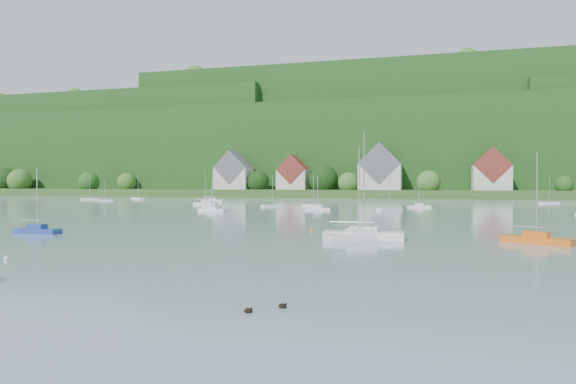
{
  "coord_description": "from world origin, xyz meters",
  "views": [
    {
      "loc": [
        23.26,
        -13.94,
        5.61
      ],
      "look_at": [
        -1.03,
        75.0,
        4.0
      ],
      "focal_mm": 32.31,
      "sensor_mm": 36.0,
      "label": 1
    }
  ],
  "objects_px": {
    "near_sailboat_4": "(364,234)",
    "near_sailboat_5": "(537,239)",
    "near_sailboat_3": "(359,236)",
    "near_sailboat_1": "(37,230)"
  },
  "relations": [
    {
      "from": "near_sailboat_3",
      "to": "near_sailboat_5",
      "type": "xyz_separation_m",
      "value": [
        16.18,
        1.63,
        -0.02
      ]
    },
    {
      "from": "near_sailboat_1",
      "to": "near_sailboat_3",
      "type": "distance_m",
      "value": 35.53
    },
    {
      "from": "near_sailboat_5",
      "to": "near_sailboat_1",
      "type": "bearing_deg",
      "value": -146.43
    },
    {
      "from": "near_sailboat_4",
      "to": "near_sailboat_5",
      "type": "height_order",
      "value": "near_sailboat_4"
    },
    {
      "from": "near_sailboat_4",
      "to": "near_sailboat_5",
      "type": "relative_size",
      "value": 1.27
    },
    {
      "from": "near_sailboat_4",
      "to": "near_sailboat_5",
      "type": "xyz_separation_m",
      "value": [
        15.87,
        0.46,
        -0.07
      ]
    },
    {
      "from": "near_sailboat_3",
      "to": "near_sailboat_4",
      "type": "bearing_deg",
      "value": 40.87
    },
    {
      "from": "near_sailboat_1",
      "to": "near_sailboat_3",
      "type": "relative_size",
      "value": 0.82
    },
    {
      "from": "near_sailboat_1",
      "to": "near_sailboat_4",
      "type": "bearing_deg",
      "value": 7.29
    },
    {
      "from": "near_sailboat_3",
      "to": "near_sailboat_5",
      "type": "bearing_deg",
      "value": -28.61
    }
  ]
}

